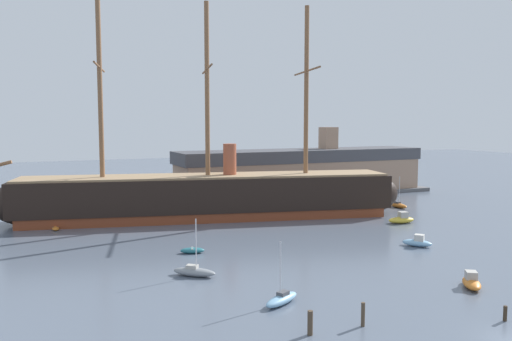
{
  "coord_description": "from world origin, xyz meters",
  "views": [
    {
      "loc": [
        -32.48,
        -25.11,
        16.15
      ],
      "look_at": [
        -2.97,
        39.13,
        9.41
      ],
      "focal_mm": 35.97,
      "sensor_mm": 36.0,
      "label": 1
    }
  ],
  "objects_px": {
    "sailboat_mid_left": "(194,271)",
    "sailboat_far_right": "(398,205)",
    "mooring_piling_midwater": "(363,314)",
    "tall_ship": "(208,196)",
    "dockside_warehouse_right": "(303,172)",
    "motorboat_foreground_right": "(471,282)",
    "dinghy_alongside_bow": "(192,250)",
    "motorboat_alongside_stern": "(402,219)",
    "mooring_piling_nearest": "(310,323)",
    "sailboat_foreground_left": "(282,299)",
    "dinghy_far_left": "(56,228)",
    "mooring_piling_right_pair": "(505,313)",
    "motorboat_mid_right": "(417,242)"
  },
  "relations": [
    {
      "from": "dinghy_far_left",
      "to": "motorboat_mid_right",
      "type": "bearing_deg",
      "value": -35.73
    },
    {
      "from": "motorboat_alongside_stern",
      "to": "mooring_piling_right_pair",
      "type": "bearing_deg",
      "value": -118.93
    },
    {
      "from": "mooring_piling_midwater",
      "to": "dinghy_alongside_bow",
      "type": "bearing_deg",
      "value": 101.11
    },
    {
      "from": "sailboat_far_right",
      "to": "dinghy_alongside_bow",
      "type": "bearing_deg",
      "value": -160.51
    },
    {
      "from": "dinghy_alongside_bow",
      "to": "dinghy_far_left",
      "type": "relative_size",
      "value": 1.4
    },
    {
      "from": "mooring_piling_midwater",
      "to": "sailboat_mid_left",
      "type": "bearing_deg",
      "value": 113.82
    },
    {
      "from": "dinghy_alongside_bow",
      "to": "motorboat_mid_right",
      "type": "bearing_deg",
      "value": -17.75
    },
    {
      "from": "sailboat_mid_left",
      "to": "mooring_piling_midwater",
      "type": "distance_m",
      "value": 19.98
    },
    {
      "from": "sailboat_far_right",
      "to": "sailboat_mid_left",
      "type": "bearing_deg",
      "value": -152.39
    },
    {
      "from": "dinghy_far_left",
      "to": "sailboat_far_right",
      "type": "xyz_separation_m",
      "value": [
        60.08,
        -5.34,
        0.23
      ]
    },
    {
      "from": "dinghy_alongside_bow",
      "to": "mooring_piling_midwater",
      "type": "relative_size",
      "value": 1.67
    },
    {
      "from": "motorboat_alongside_stern",
      "to": "mooring_piling_midwater",
      "type": "bearing_deg",
      "value": -134.33
    },
    {
      "from": "motorboat_mid_right",
      "to": "mooring_piling_right_pair",
      "type": "bearing_deg",
      "value": -116.39
    },
    {
      "from": "sailboat_far_right",
      "to": "mooring_piling_right_pair",
      "type": "xyz_separation_m",
      "value": [
        -29.05,
        -47.47,
        0.13
      ]
    },
    {
      "from": "mooring_piling_nearest",
      "to": "motorboat_mid_right",
      "type": "bearing_deg",
      "value": 34.04
    },
    {
      "from": "motorboat_mid_right",
      "to": "mooring_piling_nearest",
      "type": "relative_size",
      "value": 2.07
    },
    {
      "from": "sailboat_foreground_left",
      "to": "dockside_warehouse_right",
      "type": "height_order",
      "value": "dockside_warehouse_right"
    },
    {
      "from": "sailboat_far_right",
      "to": "motorboat_foreground_right",
      "type": "bearing_deg",
      "value": -121.72
    },
    {
      "from": "mooring_piling_right_pair",
      "to": "mooring_piling_midwater",
      "type": "xyz_separation_m",
      "value": [
        -11.17,
        3.94,
        0.34
      ]
    },
    {
      "from": "motorboat_foreground_right",
      "to": "dinghy_alongside_bow",
      "type": "relative_size",
      "value": 1.24
    },
    {
      "from": "motorboat_mid_right",
      "to": "sailboat_far_right",
      "type": "bearing_deg",
      "value": 54.39
    },
    {
      "from": "motorboat_foreground_right",
      "to": "mooring_piling_nearest",
      "type": "height_order",
      "value": "mooring_piling_nearest"
    },
    {
      "from": "dockside_warehouse_right",
      "to": "motorboat_foreground_right",
      "type": "bearing_deg",
      "value": -105.03
    },
    {
      "from": "motorboat_foreground_right",
      "to": "dockside_warehouse_right",
      "type": "height_order",
      "value": "dockside_warehouse_right"
    },
    {
      "from": "motorboat_alongside_stern",
      "to": "mooring_piling_right_pair",
      "type": "height_order",
      "value": "motorboat_alongside_stern"
    },
    {
      "from": "dinghy_alongside_bow",
      "to": "sailboat_far_right",
      "type": "xyz_separation_m",
      "value": [
        45.59,
        16.14,
        0.15
      ]
    },
    {
      "from": "motorboat_foreground_right",
      "to": "motorboat_alongside_stern",
      "type": "height_order",
      "value": "motorboat_alongside_stern"
    },
    {
      "from": "sailboat_far_right",
      "to": "mooring_piling_right_pair",
      "type": "bearing_deg",
      "value": -121.47
    },
    {
      "from": "mooring_piling_right_pair",
      "to": "dockside_warehouse_right",
      "type": "distance_m",
      "value": 72.46
    },
    {
      "from": "tall_ship",
      "to": "motorboat_mid_right",
      "type": "height_order",
      "value": "tall_ship"
    },
    {
      "from": "tall_ship",
      "to": "dinghy_far_left",
      "type": "distance_m",
      "value": 24.14
    },
    {
      "from": "sailboat_mid_left",
      "to": "mooring_piling_midwater",
      "type": "height_order",
      "value": "sailboat_mid_left"
    },
    {
      "from": "motorboat_alongside_stern",
      "to": "tall_ship",
      "type": "bearing_deg",
      "value": 148.02
    },
    {
      "from": "dinghy_far_left",
      "to": "mooring_piling_midwater",
      "type": "height_order",
      "value": "mooring_piling_midwater"
    },
    {
      "from": "sailboat_mid_left",
      "to": "sailboat_far_right",
      "type": "relative_size",
      "value": 1.03
    },
    {
      "from": "tall_ship",
      "to": "mooring_piling_nearest",
      "type": "height_order",
      "value": "tall_ship"
    },
    {
      "from": "dinghy_alongside_bow",
      "to": "mooring_piling_nearest",
      "type": "height_order",
      "value": "mooring_piling_nearest"
    },
    {
      "from": "sailboat_foreground_left",
      "to": "sailboat_mid_left",
      "type": "xyz_separation_m",
      "value": [
        -4.53,
        11.17,
        0.03
      ]
    },
    {
      "from": "motorboat_foreground_right",
      "to": "motorboat_mid_right",
      "type": "xyz_separation_m",
      "value": [
        6.92,
        15.15,
        -0.0
      ]
    },
    {
      "from": "motorboat_foreground_right",
      "to": "sailboat_mid_left",
      "type": "relative_size",
      "value": 0.65
    },
    {
      "from": "sailboat_far_right",
      "to": "dockside_warehouse_right",
      "type": "height_order",
      "value": "dockside_warehouse_right"
    },
    {
      "from": "motorboat_alongside_stern",
      "to": "mooring_piling_nearest",
      "type": "relative_size",
      "value": 2.42
    },
    {
      "from": "mooring_piling_nearest",
      "to": "mooring_piling_right_pair",
      "type": "bearing_deg",
      "value": -15.03
    },
    {
      "from": "dinghy_alongside_bow",
      "to": "dockside_warehouse_right",
      "type": "height_order",
      "value": "dockside_warehouse_right"
    },
    {
      "from": "mooring_piling_midwater",
      "to": "motorboat_foreground_right",
      "type": "bearing_deg",
      "value": 12.36
    },
    {
      "from": "sailboat_far_right",
      "to": "mooring_piling_midwater",
      "type": "distance_m",
      "value": 59.26
    },
    {
      "from": "mooring_piling_nearest",
      "to": "mooring_piling_right_pair",
      "type": "relative_size",
      "value": 1.51
    },
    {
      "from": "sailboat_foreground_left",
      "to": "motorboat_foreground_right",
      "type": "bearing_deg",
      "value": -11.16
    },
    {
      "from": "tall_ship",
      "to": "dockside_warehouse_right",
      "type": "xyz_separation_m",
      "value": [
        28.03,
        17.15,
        1.17
      ]
    },
    {
      "from": "dinghy_alongside_bow",
      "to": "dinghy_far_left",
      "type": "height_order",
      "value": "dinghy_alongside_bow"
    }
  ]
}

